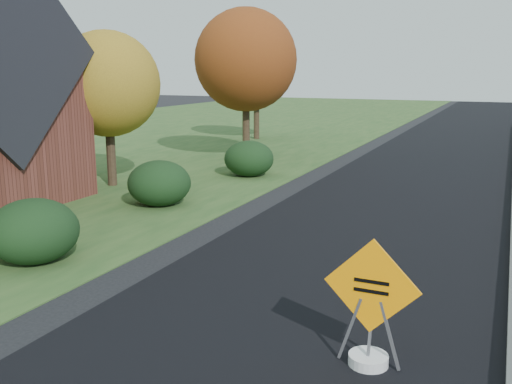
% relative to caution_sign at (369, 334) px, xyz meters
% --- Properties ---
extents(grass_verge_near, '(30.00, 120.00, 0.03)m').
position_rel_caution_sign_xyz_m(grass_verge_near, '(-21.26, 17.56, -0.50)').
color(grass_verge_near, '#2B4E21').
rests_on(grass_verge_near, ground).
extents(milled_overlay, '(7.20, 120.00, 0.01)m').
position_rel_caution_sign_xyz_m(milled_overlay, '(-1.66, 17.56, -0.51)').
color(milled_overlay, black).
rests_on(milled_overlay, ground).
extents(hedge_south, '(2.09, 2.09, 1.52)m').
position_rel_caution_sign_xyz_m(hedge_south, '(-8.26, 1.56, 0.25)').
color(hedge_south, black).
rests_on(hedge_south, ground).
extents(hedge_mid, '(2.09, 2.09, 1.52)m').
position_rel_caution_sign_xyz_m(hedge_mid, '(-8.76, 7.56, 0.25)').
color(hedge_mid, black).
rests_on(hedge_mid, ground).
extents(hedge_north, '(2.09, 2.09, 1.52)m').
position_rel_caution_sign_xyz_m(hedge_north, '(-8.26, 13.56, 0.25)').
color(hedge_north, black).
rests_on(hedge_north, ground).
extents(tree_near_yellow, '(3.96, 3.96, 5.88)m').
position_rel_caution_sign_xyz_m(tree_near_yellow, '(-12.26, 9.56, 3.37)').
color(tree_near_yellow, '#473523').
rests_on(tree_near_yellow, ground).
extents(tree_near_red, '(4.95, 4.95, 7.35)m').
position_rel_caution_sign_xyz_m(tree_near_red, '(-10.26, 17.56, 4.35)').
color(tree_near_red, '#473523').
rests_on(tree_near_red, ground).
extents(tree_near_back, '(4.29, 4.29, 6.37)m').
position_rel_caution_sign_xyz_m(tree_near_back, '(-13.26, 25.56, 3.70)').
color(tree_near_back, '#473523').
rests_on(tree_near_back, ground).
extents(caution_sign, '(1.47, 0.61, 2.02)m').
position_rel_caution_sign_xyz_m(caution_sign, '(0.00, 0.00, 0.00)').
color(caution_sign, white).
rests_on(caution_sign, ground).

